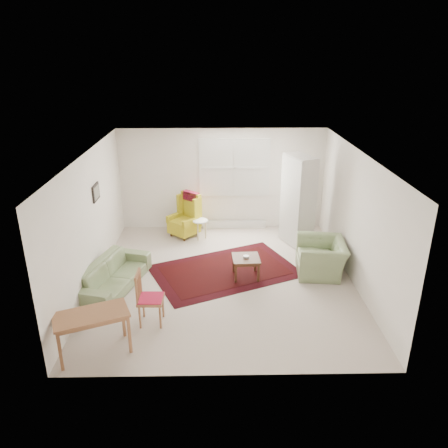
{
  "coord_description": "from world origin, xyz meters",
  "views": [
    {
      "loc": [
        -0.15,
        -7.61,
        4.23
      ],
      "look_at": [
        0.0,
        0.3,
        1.05
      ],
      "focal_mm": 35.0,
      "sensor_mm": 36.0,
      "label": 1
    }
  ],
  "objects_px": {
    "sofa": "(113,270)",
    "desk_chair": "(151,298)",
    "stool": "(200,229)",
    "cabinet": "(298,201)",
    "armchair": "(321,254)",
    "wingback_chair": "(184,215)",
    "desk": "(93,333)",
    "coffee_table": "(246,267)"
  },
  "relations": [
    {
      "from": "sofa",
      "to": "wingback_chair",
      "type": "distance_m",
      "value": 2.74
    },
    {
      "from": "stool",
      "to": "desk",
      "type": "height_order",
      "value": "desk"
    },
    {
      "from": "wingback_chair",
      "to": "stool",
      "type": "distance_m",
      "value": 0.53
    },
    {
      "from": "stool",
      "to": "cabinet",
      "type": "height_order",
      "value": "cabinet"
    },
    {
      "from": "wingback_chair",
      "to": "desk",
      "type": "height_order",
      "value": "wingback_chair"
    },
    {
      "from": "sofa",
      "to": "desk",
      "type": "xyz_separation_m",
      "value": [
        0.12,
        -1.9,
        -0.04
      ]
    },
    {
      "from": "coffee_table",
      "to": "desk",
      "type": "bearing_deg",
      "value": -136.52
    },
    {
      "from": "armchair",
      "to": "stool",
      "type": "xyz_separation_m",
      "value": [
        -2.48,
        1.76,
        -0.17
      ]
    },
    {
      "from": "cabinet",
      "to": "desk_chair",
      "type": "height_order",
      "value": "cabinet"
    },
    {
      "from": "wingback_chair",
      "to": "desk",
      "type": "bearing_deg",
      "value": -62.2
    },
    {
      "from": "armchair",
      "to": "cabinet",
      "type": "bearing_deg",
      "value": -165.01
    },
    {
      "from": "coffee_table",
      "to": "cabinet",
      "type": "distance_m",
      "value": 2.23
    },
    {
      "from": "armchair",
      "to": "stool",
      "type": "distance_m",
      "value": 3.04
    },
    {
      "from": "coffee_table",
      "to": "cabinet",
      "type": "height_order",
      "value": "cabinet"
    },
    {
      "from": "stool",
      "to": "desk_chair",
      "type": "bearing_deg",
      "value": -101.41
    },
    {
      "from": "stool",
      "to": "cabinet",
      "type": "bearing_deg",
      "value": -7.39
    },
    {
      "from": "wingback_chair",
      "to": "cabinet",
      "type": "xyz_separation_m",
      "value": [
        2.64,
        -0.47,
        0.51
      ]
    },
    {
      "from": "sofa",
      "to": "desk_chair",
      "type": "height_order",
      "value": "desk_chair"
    },
    {
      "from": "sofa",
      "to": "desk",
      "type": "bearing_deg",
      "value": -160.56
    },
    {
      "from": "armchair",
      "to": "desk_chair",
      "type": "bearing_deg",
      "value": -56.39
    },
    {
      "from": "wingback_chair",
      "to": "desk_chair",
      "type": "relative_size",
      "value": 1.14
    },
    {
      "from": "cabinet",
      "to": "sofa",
      "type": "bearing_deg",
      "value": -174.15
    },
    {
      "from": "stool",
      "to": "armchair",
      "type": "bearing_deg",
      "value": -35.36
    },
    {
      "from": "wingback_chair",
      "to": "desk_chair",
      "type": "distance_m",
      "value": 3.64
    },
    {
      "from": "wingback_chair",
      "to": "desk_chair",
      "type": "xyz_separation_m",
      "value": [
        -0.3,
        -3.63,
        -0.06
      ]
    },
    {
      "from": "wingback_chair",
      "to": "coffee_table",
      "type": "bearing_deg",
      "value": -15.82
    },
    {
      "from": "armchair",
      "to": "desk_chair",
      "type": "distance_m",
      "value": 3.6
    },
    {
      "from": "sofa",
      "to": "desk_chair",
      "type": "distance_m",
      "value": 1.45
    },
    {
      "from": "wingback_chair",
      "to": "cabinet",
      "type": "distance_m",
      "value": 2.73
    },
    {
      "from": "coffee_table",
      "to": "wingback_chair",
      "type": "bearing_deg",
      "value": 122.94
    },
    {
      "from": "wingback_chair",
      "to": "cabinet",
      "type": "relative_size",
      "value": 0.51
    },
    {
      "from": "coffee_table",
      "to": "desk_chair",
      "type": "height_order",
      "value": "desk_chair"
    },
    {
      "from": "desk_chair",
      "to": "wingback_chair",
      "type": "bearing_deg",
      "value": -3.31
    },
    {
      "from": "armchair",
      "to": "wingback_chair",
      "type": "relative_size",
      "value": 0.99
    },
    {
      "from": "sofa",
      "to": "cabinet",
      "type": "height_order",
      "value": "cabinet"
    },
    {
      "from": "sofa",
      "to": "cabinet",
      "type": "relative_size",
      "value": 0.9
    },
    {
      "from": "sofa",
      "to": "desk",
      "type": "height_order",
      "value": "sofa"
    },
    {
      "from": "armchair",
      "to": "desk_chair",
      "type": "relative_size",
      "value": 1.13
    },
    {
      "from": "sofa",
      "to": "coffee_table",
      "type": "relative_size",
      "value": 3.56
    },
    {
      "from": "sofa",
      "to": "cabinet",
      "type": "bearing_deg",
      "value": -46.41
    },
    {
      "from": "desk",
      "to": "cabinet",
      "type": "bearing_deg",
      "value": 46.72
    },
    {
      "from": "wingback_chair",
      "to": "armchair",
      "type": "bearing_deg",
      "value": 7.29
    }
  ]
}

